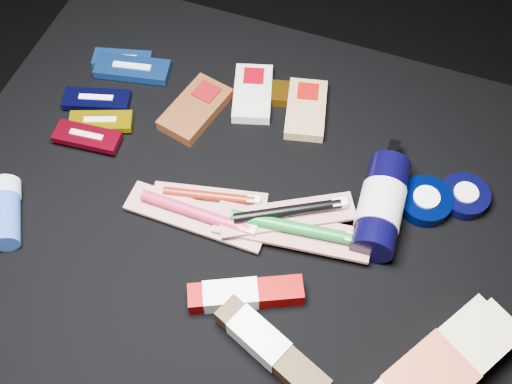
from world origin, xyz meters
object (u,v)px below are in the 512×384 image
(lotion_bottle, at_px, (381,205))
(toothpaste_carton_red, at_px, (240,295))
(bodywash_bottle, at_px, (437,373))
(deodorant_stick, at_px, (6,211))

(lotion_bottle, relative_size, toothpaste_carton_red, 1.29)
(lotion_bottle, distance_m, bodywash_bottle, 0.26)
(bodywash_bottle, xyz_separation_m, deodorant_stick, (-0.68, 0.02, -0.00))
(lotion_bottle, height_order, deodorant_stick, lotion_bottle)
(deodorant_stick, relative_size, toothpaste_carton_red, 0.72)
(deodorant_stick, bearing_deg, toothpaste_carton_red, -31.49)
(lotion_bottle, distance_m, deodorant_stick, 0.58)
(bodywash_bottle, xyz_separation_m, toothpaste_carton_red, (-0.29, 0.02, -0.01))
(lotion_bottle, relative_size, deodorant_stick, 1.80)
(bodywash_bottle, distance_m, toothpaste_carton_red, 0.29)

